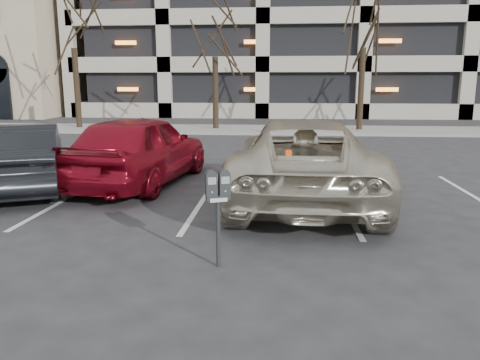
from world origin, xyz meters
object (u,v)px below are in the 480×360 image
parking_meter (218,195)px  suv_silver (304,159)px  tree_b (215,10)px  car_dark (22,157)px  car_red (140,149)px

parking_meter → suv_silver: suv_silver is taller
tree_b → parking_meter: 18.21m
suv_silver → car_dark: (-6.14, 0.36, -0.09)m
tree_b → car_dark: bearing=-100.6°
tree_b → car_dark: (-2.51, -13.35, -4.98)m
tree_b → car_red: (-0.10, -12.55, -4.89)m
suv_silver → tree_b: bearing=-73.7°
parking_meter → car_red: bearing=96.0°
suv_silver → car_red: 3.91m
parking_meter → car_red: (-2.46, 4.87, -0.13)m
car_dark → car_red: bearing=174.1°
tree_b → suv_silver: tree_b is taller
suv_silver → parking_meter: bearing=72.5°
parking_meter → car_dark: size_ratio=0.28×
parking_meter → car_red: 5.45m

